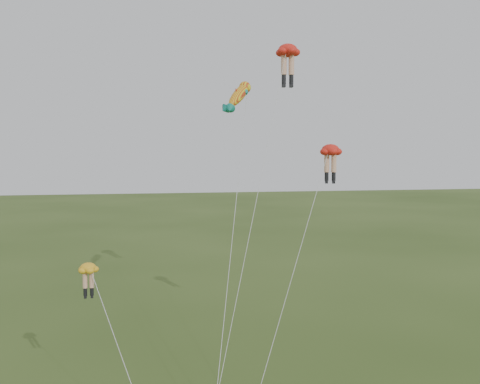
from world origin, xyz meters
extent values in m
ellipsoid|color=red|center=(6.53, 10.21, 20.42)|extent=(1.82, 1.82, 0.86)
cylinder|color=#EAAB8A|center=(6.26, 10.22, 19.41)|extent=(0.38, 0.38, 1.32)
cylinder|color=black|center=(6.26, 10.22, 18.42)|extent=(0.30, 0.30, 0.66)
cube|color=black|center=(6.26, 10.22, 17.99)|extent=(0.24, 0.39, 0.19)
cylinder|color=#EAAB8A|center=(6.79, 10.20, 19.41)|extent=(0.38, 0.38, 1.32)
cylinder|color=black|center=(6.79, 10.20, 18.42)|extent=(0.30, 0.30, 0.66)
cube|color=black|center=(6.79, 10.20, 17.99)|extent=(0.24, 0.39, 0.19)
cylinder|color=silver|center=(3.26, 5.28, 10.53)|extent=(6.57, 9.90, 20.64)
ellipsoid|color=red|center=(8.15, 6.01, 13.59)|extent=(1.80, 1.80, 0.72)
cylinder|color=#EAAB8A|center=(7.94, 6.07, 12.74)|extent=(0.32, 0.32, 1.10)
cylinder|color=black|center=(7.94, 6.07, 11.92)|extent=(0.25, 0.25, 0.55)
cube|color=black|center=(7.94, 6.07, 11.57)|extent=(0.27, 0.36, 0.16)
cylinder|color=#EAAB8A|center=(8.36, 5.94, 12.74)|extent=(0.32, 0.32, 1.10)
cylinder|color=black|center=(8.36, 5.94, 11.92)|extent=(0.25, 0.25, 0.55)
cube|color=black|center=(8.36, 5.94, 11.57)|extent=(0.27, 0.36, 0.16)
cylinder|color=silver|center=(4.82, 2.36, 7.08)|extent=(6.69, 7.34, 13.74)
ellipsoid|color=gold|center=(-6.03, 0.15, 7.97)|extent=(1.07, 1.07, 0.50)
cylinder|color=#EAAB8A|center=(-6.18, 0.14, 7.38)|extent=(0.22, 0.22, 0.76)
cylinder|color=black|center=(-6.18, 0.14, 6.81)|extent=(0.17, 0.17, 0.38)
cube|color=black|center=(-6.18, 0.14, 6.57)|extent=(0.14, 0.23, 0.11)
cylinder|color=#EAAB8A|center=(-5.87, 0.16, 7.38)|extent=(0.22, 0.22, 0.76)
cylinder|color=black|center=(-5.87, 0.16, 6.81)|extent=(0.17, 0.17, 0.38)
cube|color=black|center=(-5.87, 0.16, 6.57)|extent=(0.14, 0.23, 0.11)
cylinder|color=silver|center=(-4.50, -1.50, 4.22)|extent=(3.10, 3.33, 8.01)
ellipsoid|color=yellow|center=(3.32, 11.17, 17.45)|extent=(2.64, 2.74, 2.48)
sphere|color=yellow|center=(3.32, 11.17, 17.45)|extent=(1.52, 1.54, 1.26)
cone|color=#148378|center=(3.32, 11.17, 17.45)|extent=(1.30, 1.32, 1.22)
cone|color=#148378|center=(3.32, 11.17, 17.45)|extent=(1.30, 1.32, 1.22)
cone|color=#148378|center=(3.32, 11.17, 17.45)|extent=(0.73, 0.75, 0.68)
cone|color=#148378|center=(3.32, 11.17, 17.45)|extent=(0.73, 0.75, 0.68)
cone|color=#B12C12|center=(3.32, 11.17, 17.45)|extent=(0.77, 0.78, 0.66)
cylinder|color=silver|center=(1.45, 4.55, 8.83)|extent=(3.78, 13.26, 17.25)
camera|label=1|loc=(-3.53, -25.74, 13.46)|focal=40.00mm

